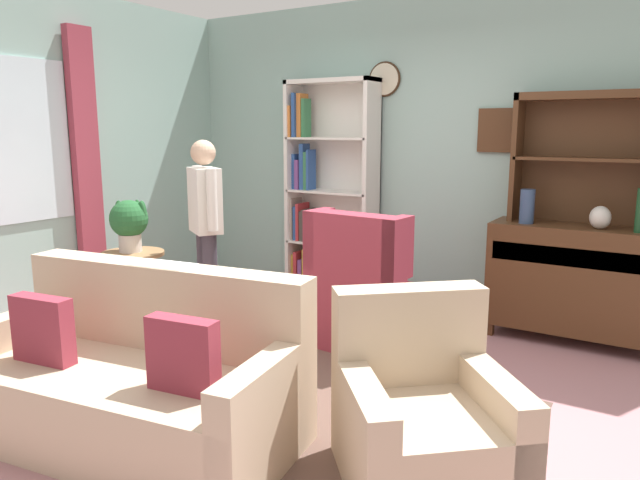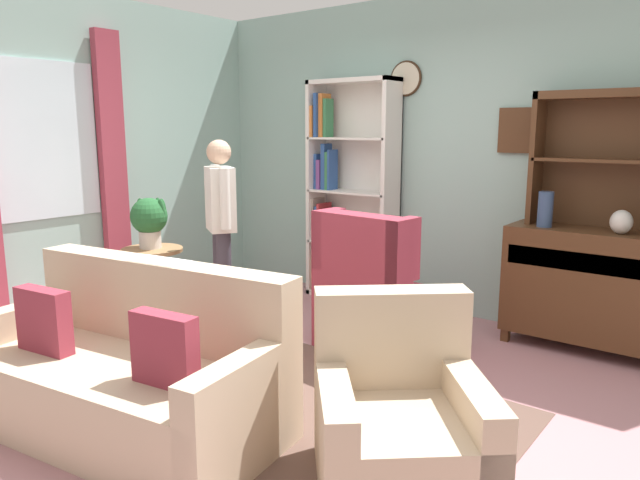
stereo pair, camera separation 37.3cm
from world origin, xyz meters
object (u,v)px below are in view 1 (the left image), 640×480
armchair_floral (423,423)px  potted_plant_small (189,296)px  sideboard (577,279)px  potted_plant_large (130,221)px  vase_tall (527,206)px  wingback_chair (368,297)px  sideboard_hutch (591,140)px  bookshelf (324,200)px  couch_floral (136,382)px  person_reading (206,221)px  vase_round (600,218)px  plant_stand (134,280)px

armchair_floral → potted_plant_small: 3.00m
sideboard → potted_plant_large: 3.60m
vase_tall → wingback_chair: (-0.94, -0.84, -0.67)m
sideboard → sideboard_hutch: (0.00, 0.11, 1.05)m
bookshelf → potted_plant_small: 1.58m
potted_plant_large → sideboard_hutch: bearing=26.6°
wingback_chair → vase_tall: bearing=41.5°
sideboard → couch_floral: (-1.76, -2.80, -0.20)m
bookshelf → armchair_floral: size_ratio=1.94×
potted_plant_large → person_reading: 0.66m
sideboard_hutch → armchair_floral: size_ratio=1.02×
bookshelf → vase_tall: size_ratio=7.90×
bookshelf → vase_tall: bookshelf is taller
bookshelf → sideboard_hutch: bearing=0.6°
vase_round → armchair_floral: size_ratio=0.16×
vase_round → potted_plant_small: bearing=-161.7°
potted_plant_large → person_reading: (0.61, 0.25, 0.02)m
wingback_chair → potted_plant_small: size_ratio=3.38×
plant_stand → person_reading: 0.82m
sideboard_hutch → couch_floral: sideboard_hutch is taller
bookshelf → plant_stand: bearing=-118.7°
bookshelf → plant_stand: 1.93m
sideboard_hutch → plant_stand: (-3.22, -1.64, -1.17)m
potted_plant_small → bookshelf: bearing=60.4°
vase_tall → potted_plant_large: (-2.86, -1.44, -0.16)m
sideboard_hutch → vase_round: bearing=-53.5°
bookshelf → potted_plant_small: bearing=-119.6°
sideboard → armchair_floral: sideboard is taller
sideboard_hutch → potted_plant_small: size_ratio=3.54×
vase_tall → couch_floral: bearing=-116.8°
bookshelf → sideboard: (2.34, -0.08, -0.45)m
sideboard → couch_floral: 3.31m
vase_round → wingback_chair: size_ratio=0.16×
vase_round → plant_stand: (-3.35, -1.47, -0.61)m
vase_round → armchair_floral: bearing=-100.5°
armchair_floral → potted_plant_large: (-2.95, 0.85, 0.60)m
vase_tall → plant_stand: size_ratio=0.42×
sideboard_hutch → person_reading: bearing=-152.4°
vase_round → wingback_chair: 1.80m
couch_floral → potted_plant_large: size_ratio=4.40×
sideboard_hutch → vase_round: (0.13, -0.18, -0.55)m
person_reading → potted_plant_large: bearing=-157.7°
wingback_chair → potted_plant_small: (-1.68, -0.19, -0.20)m
couch_floral → potted_plant_large: (-1.48, 1.28, 0.58)m
plant_stand → sideboard_hutch: bearing=27.0°
armchair_floral → wingback_chair: size_ratio=1.03×
sideboard_hutch → wingback_chair: sideboard_hutch is taller
armchair_floral → person_reading: person_reading is taller
potted_plant_small → armchair_floral: bearing=-24.9°
sideboard_hutch → potted_plant_small: bearing=-158.0°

